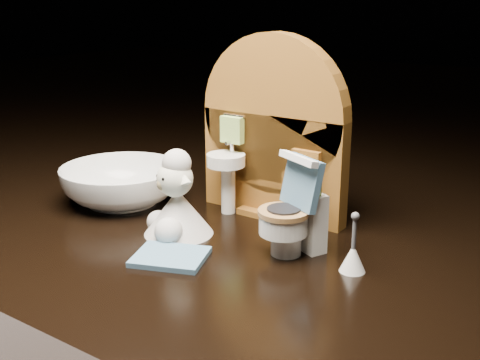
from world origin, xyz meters
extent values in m
cube|color=black|center=(0.00, 0.00, -0.05)|extent=(2.50, 2.50, 0.10)
cube|color=brown|center=(0.00, 0.07, 0.04)|extent=(0.13, 0.02, 0.09)
cylinder|color=brown|center=(0.00, 0.07, 0.09)|extent=(0.13, 0.02, 0.13)
cube|color=brown|center=(0.00, 0.07, 0.00)|extent=(0.05, 0.04, 0.01)
cylinder|color=white|center=(-0.03, 0.05, 0.02)|extent=(0.01, 0.01, 0.04)
cylinder|color=white|center=(-0.03, 0.04, 0.05)|extent=(0.03, 0.03, 0.01)
cylinder|color=silver|center=(-0.03, 0.05, 0.06)|extent=(0.00, 0.00, 0.01)
cube|color=#9FC75D|center=(-0.03, 0.05, 0.07)|extent=(0.02, 0.01, 0.02)
cube|color=brown|center=(0.04, 0.06, 0.05)|extent=(0.02, 0.01, 0.02)
cylinder|color=#F9E899|center=(0.04, 0.05, 0.05)|extent=(0.02, 0.02, 0.02)
cylinder|color=white|center=(0.05, 0.00, 0.01)|extent=(0.02, 0.02, 0.02)
cylinder|color=white|center=(0.05, 0.00, 0.02)|extent=(0.03, 0.03, 0.01)
cylinder|color=#9B6D3D|center=(0.05, 0.00, 0.03)|extent=(0.04, 0.04, 0.00)
cube|color=white|center=(0.06, 0.02, 0.02)|extent=(0.03, 0.02, 0.04)
cube|color=teal|center=(0.06, 0.01, 0.05)|extent=(0.04, 0.03, 0.04)
cube|color=white|center=(0.05, 0.01, 0.07)|extent=(0.04, 0.02, 0.01)
cylinder|color=#7DA439|center=(0.07, 0.01, 0.05)|extent=(0.01, 0.01, 0.01)
cube|color=teal|center=(-0.01, -0.05, 0.00)|extent=(0.06, 0.06, 0.00)
cone|color=white|center=(0.10, 0.00, 0.01)|extent=(0.02, 0.02, 0.02)
cylinder|color=#59595B|center=(0.10, 0.00, 0.03)|extent=(0.00, 0.00, 0.02)
sphere|color=#59595B|center=(0.10, 0.00, 0.04)|extent=(0.01, 0.01, 0.01)
cone|color=beige|center=(-0.04, -0.01, 0.02)|extent=(0.05, 0.05, 0.04)
sphere|color=beige|center=(-0.03, -0.03, 0.01)|extent=(0.02, 0.02, 0.02)
sphere|color=beige|center=(-0.05, -0.02, 0.01)|extent=(0.02, 0.02, 0.02)
sphere|color=white|center=(-0.04, -0.02, 0.04)|extent=(0.03, 0.03, 0.03)
sphere|color=tan|center=(-0.04, -0.02, 0.04)|extent=(0.01, 0.01, 0.01)
sphere|color=beige|center=(-0.04, -0.01, 0.06)|extent=(0.02, 0.02, 0.02)
cone|color=white|center=(-0.05, -0.01, 0.05)|extent=(0.01, 0.01, 0.01)
cone|color=white|center=(-0.03, -0.02, 0.05)|extent=(0.01, 0.01, 0.01)
sphere|color=black|center=(-0.05, -0.02, 0.05)|extent=(0.00, 0.00, 0.00)
sphere|color=black|center=(-0.04, -0.03, 0.05)|extent=(0.00, 0.00, 0.00)
imported|color=white|center=(-0.13, 0.01, 0.02)|extent=(0.11, 0.11, 0.03)
camera|label=1|loc=(0.25, -0.34, 0.18)|focal=45.00mm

